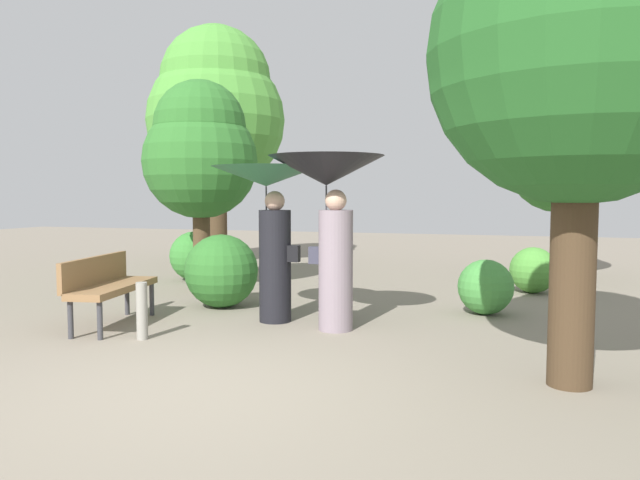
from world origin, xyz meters
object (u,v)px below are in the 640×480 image
(person_right, at_px, (329,197))
(tree_near_right, at_px, (580,25))
(park_bench, at_px, (108,283))
(tree_near_left, at_px, (200,151))
(person_left, at_px, (269,206))
(tree_mid_left, at_px, (216,109))
(tree_mid_right, at_px, (561,152))
(path_marker_post, at_px, (142,311))

(person_right, distance_m, tree_near_right, 3.16)
(park_bench, height_order, tree_near_right, tree_near_right)
(park_bench, bearing_deg, person_right, -85.76)
(person_right, xyz_separation_m, tree_near_left, (-2.84, 2.17, 0.75))
(person_left, relative_size, tree_mid_left, 0.36)
(park_bench, bearing_deg, tree_near_right, -108.20)
(person_left, relative_size, tree_near_right, 0.44)
(person_left, height_order, tree_mid_left, tree_mid_left)
(tree_mid_right, bearing_deg, person_right, -117.10)
(person_left, xyz_separation_m, park_bench, (-1.73, -0.86, -0.92))
(tree_near_right, distance_m, tree_mid_left, 9.73)
(park_bench, height_order, tree_mid_left, tree_mid_left)
(tree_near_right, bearing_deg, tree_mid_right, 86.90)
(person_left, bearing_deg, tree_mid_left, 39.26)
(person_right, relative_size, tree_near_left, 0.59)
(person_right, bearing_deg, tree_near_right, -113.09)
(tree_near_right, bearing_deg, tree_mid_left, 134.30)
(person_left, distance_m, tree_mid_left, 6.68)
(tree_near_left, distance_m, tree_mid_right, 6.65)
(path_marker_post, bearing_deg, tree_near_right, -4.05)
(park_bench, bearing_deg, tree_mid_left, 6.12)
(tree_near_right, bearing_deg, path_marker_post, 175.95)
(person_left, xyz_separation_m, person_right, (0.83, -0.23, 0.11))
(person_left, height_order, path_marker_post, person_left)
(path_marker_post, bearing_deg, tree_mid_left, 110.78)
(park_bench, relative_size, tree_near_right, 0.36)
(tree_near_right, relative_size, tree_mid_right, 1.22)
(path_marker_post, bearing_deg, park_bench, 149.46)
(path_marker_post, bearing_deg, tree_mid_right, 55.24)
(tree_near_right, xyz_separation_m, path_marker_post, (-4.26, 0.30, -2.58))
(park_bench, relative_size, tree_near_left, 0.46)
(tree_near_left, bearing_deg, tree_mid_left, 113.31)
(tree_near_left, xyz_separation_m, tree_mid_left, (-1.46, 3.39, 1.20))
(park_bench, distance_m, path_marker_post, 0.93)
(tree_near_left, bearing_deg, tree_mid_right, 30.99)
(person_left, height_order, tree_mid_right, tree_mid_right)
(park_bench, bearing_deg, tree_near_left, -3.87)
(person_right, bearing_deg, tree_near_left, 58.86)
(person_left, relative_size, park_bench, 1.23)
(tree_mid_left, bearing_deg, tree_near_right, -45.70)
(park_bench, xyz_separation_m, tree_near_left, (-0.28, 2.80, 1.77))
(person_right, relative_size, tree_near_right, 0.46)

